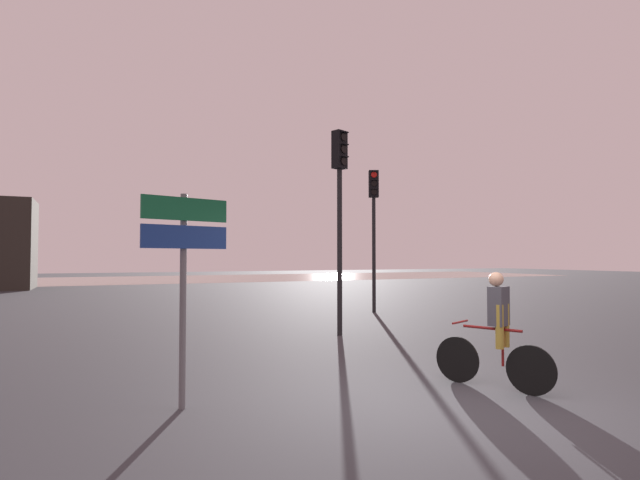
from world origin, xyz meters
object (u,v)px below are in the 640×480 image
object	(u,v)px
traffic_light_far_right	(374,214)
cyclist	(496,330)
traffic_light_center	(340,194)
direction_sign_post	(184,260)

from	to	relation	value
traffic_light_far_right	cyclist	xyz separation A→B (m)	(-3.40, -9.04, -2.45)
traffic_light_center	direction_sign_post	size ratio (longest dim) A/B	1.86
traffic_light_far_right	cyclist	distance (m)	9.96
direction_sign_post	cyclist	xyz separation A→B (m)	(4.10, -0.87, -0.97)
traffic_light_center	cyclist	world-z (taller)	traffic_light_center
traffic_light_far_right	cyclist	bearing A→B (deg)	94.08
traffic_light_far_right	direction_sign_post	bearing A→B (deg)	72.11
cyclist	traffic_light_center	bearing A→B (deg)	64.27
traffic_light_center	cyclist	bearing A→B (deg)	66.20
traffic_light_far_right	traffic_light_center	xyz separation A→B (m)	(-3.21, -3.85, 0.06)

